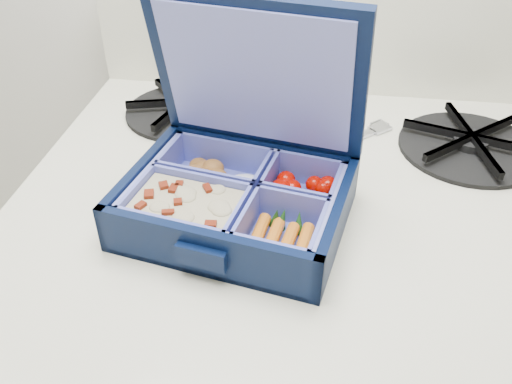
# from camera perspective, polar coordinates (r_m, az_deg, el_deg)

# --- Properties ---
(bento_box) EXTENTS (0.24, 0.21, 0.05)m
(bento_box) POSITION_cam_1_polar(r_m,az_deg,el_deg) (0.54, -2.10, -1.01)
(bento_box) COLOR black
(bento_box) RESTS_ON stove
(burner_grate) EXTENTS (0.22, 0.22, 0.02)m
(burner_grate) POSITION_cam_1_polar(r_m,az_deg,el_deg) (0.71, 21.69, 5.04)
(burner_grate) COLOR black
(burner_grate) RESTS_ON stove
(burner_grate_rear) EXTENTS (0.20, 0.20, 0.02)m
(burner_grate_rear) POSITION_cam_1_polar(r_m,az_deg,el_deg) (0.75, -7.51, 8.87)
(burner_grate_rear) COLOR black
(burner_grate_rear) RESTS_ON stove
(fork) EXTENTS (0.14, 0.13, 0.01)m
(fork) POSITION_cam_1_polar(r_m,az_deg,el_deg) (0.68, 8.15, 4.76)
(fork) COLOR silver
(fork) RESTS_ON stove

